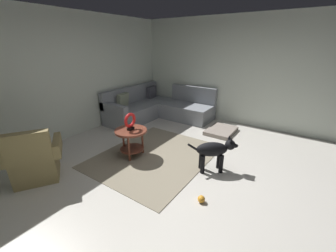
{
  "coord_description": "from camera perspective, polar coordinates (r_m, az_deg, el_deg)",
  "views": [
    {
      "loc": [
        -2.68,
        -1.54,
        2.04
      ],
      "look_at": [
        0.45,
        0.6,
        0.55
      ],
      "focal_mm": 22.67,
      "sensor_mm": 36.0,
      "label": 1
    }
  ],
  "objects": [
    {
      "name": "dog_bed_mat",
      "position": [
        5.32,
        14.06,
        -1.25
      ],
      "size": [
        0.8,
        0.6,
        0.09
      ],
      "primitive_type": "cube",
      "color": "gray",
      "rests_on": "ground_plane"
    },
    {
      "name": "area_rug",
      "position": [
        4.14,
        -3.52,
        -8.01
      ],
      "size": [
        2.3,
        1.9,
        0.01
      ],
      "primitive_type": "cube",
      "color": "gray",
      "rests_on": "ground_plane"
    },
    {
      "name": "armchair",
      "position": [
        3.94,
        -32.21,
        -7.99
      ],
      "size": [
        1.0,
        0.93,
        0.88
      ],
      "rotation": [
        0.0,
        0.0,
        -0.56
      ],
      "color": "olive",
      "rests_on": "ground_plane"
    },
    {
      "name": "side_table",
      "position": [
        4.03,
        -9.88,
        -2.62
      ],
      "size": [
        0.6,
        0.6,
        0.54
      ],
      "color": "brown",
      "rests_on": "ground_plane"
    },
    {
      "name": "torus_sculpture",
      "position": [
        3.92,
        -10.15,
        1.31
      ],
      "size": [
        0.28,
        0.08,
        0.33
      ],
      "color": "black",
      "rests_on": "side_table"
    },
    {
      "name": "sectional_couch",
      "position": [
        6.12,
        -2.89,
        4.79
      ],
      "size": [
        2.2,
        2.25,
        0.88
      ],
      "color": "gray",
      "rests_on": "ground_plane"
    },
    {
      "name": "ground_plane",
      "position": [
        3.73,
        3.81,
        -12.67
      ],
      "size": [
        6.0,
        6.0,
        0.1
      ],
      "primitive_type": "cube",
      "color": "beige"
    },
    {
      "name": "dog_toy_ball",
      "position": [
        3.09,
        8.94,
        -18.83
      ],
      "size": [
        0.1,
        0.1,
        0.1
      ],
      "primitive_type": "sphere",
      "color": "orange",
      "rests_on": "ground_plane"
    },
    {
      "name": "wall_back",
      "position": [
        5.26,
        -25.12,
        11.96
      ],
      "size": [
        6.0,
        0.12,
        2.7
      ],
      "primitive_type": "cube",
      "color": "silver",
      "rests_on": "ground_plane"
    },
    {
      "name": "wall_right",
      "position": [
        5.87,
        19.45,
        13.52
      ],
      "size": [
        0.12,
        6.0,
        2.7
      ],
      "primitive_type": "cube",
      "color": "silver",
      "rests_on": "ground_plane"
    },
    {
      "name": "dog",
      "position": [
        3.61,
        12.36,
        -6.47
      ],
      "size": [
        0.56,
        0.7,
        0.63
      ],
      "rotation": [
        0.0,
        0.0,
        3.8
      ],
      "color": "black",
      "rests_on": "ground_plane"
    }
  ]
}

